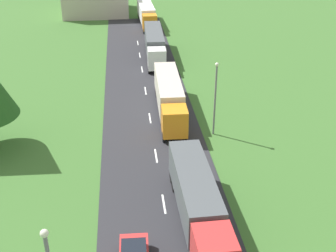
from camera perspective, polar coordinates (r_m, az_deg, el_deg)
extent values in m
cube|color=white|center=(33.86, -0.55, -10.26)|extent=(0.16, 2.40, 0.01)
cube|color=white|center=(39.70, -1.59, -3.95)|extent=(0.16, 2.40, 0.01)
cube|color=white|center=(46.49, -2.40, 1.06)|extent=(0.16, 2.40, 0.01)
cube|color=white|center=(53.34, -2.99, 4.68)|extent=(0.16, 2.40, 0.01)
cube|color=white|center=(60.39, -3.45, 7.48)|extent=(0.16, 2.40, 0.01)
cube|color=white|center=(66.27, -3.75, 9.33)|extent=(0.16, 2.40, 0.01)
cube|color=white|center=(72.33, -4.02, 10.90)|extent=(0.16, 2.40, 0.01)
cube|color=#4C5156|center=(31.88, 3.49, -8.25)|extent=(2.69, 9.65, 2.69)
cube|color=black|center=(32.81, 3.42, -10.44)|extent=(1.08, 9.14, 0.24)
cylinder|color=black|center=(35.31, 4.25, -7.55)|extent=(0.37, 1.01, 1.00)
cylinder|color=black|center=(34.99, 0.84, -7.83)|extent=(0.37, 1.01, 1.00)
cylinder|color=black|center=(36.23, 3.89, -6.51)|extent=(0.37, 1.01, 1.00)
cylinder|color=black|center=(35.93, 0.58, -6.77)|extent=(0.37, 1.01, 1.00)
cube|color=orange|center=(41.78, 0.87, 0.65)|extent=(2.50, 2.55, 2.67)
cube|color=black|center=(40.51, 1.04, 0.49)|extent=(2.10, 0.15, 1.17)
cube|color=beige|center=(47.81, 0.05, 4.78)|extent=(2.74, 10.57, 2.83)
cube|color=black|center=(48.46, 0.05, 3.02)|extent=(1.13, 10.01, 0.24)
cylinder|color=black|center=(41.97, 2.37, -1.30)|extent=(0.37, 1.01, 1.00)
cylinder|color=black|center=(41.78, -0.49, -1.42)|extent=(0.37, 1.01, 1.00)
cylinder|color=black|center=(51.46, 0.91, 4.43)|extent=(0.37, 1.01, 1.00)
cylinder|color=black|center=(51.30, -1.43, 4.35)|extent=(0.37, 1.01, 1.00)
cylinder|color=black|center=(52.62, 0.77, 4.97)|extent=(0.37, 1.01, 1.00)
cylinder|color=black|center=(52.46, -1.52, 4.89)|extent=(0.37, 1.01, 1.00)
cube|color=white|center=(58.87, -1.49, 8.90)|extent=(2.51, 2.38, 2.73)
cube|color=black|center=(57.67, -1.43, 9.01)|extent=(2.10, 0.16, 1.20)
cube|color=#4C5156|center=(65.70, -1.86, 11.27)|extent=(2.84, 11.66, 2.91)
cube|color=black|center=(66.19, -1.84, 9.89)|extent=(1.23, 11.03, 0.24)
cylinder|color=black|center=(58.84, -0.41, 7.49)|extent=(0.38, 1.01, 1.00)
cylinder|color=black|center=(58.74, -2.47, 7.43)|extent=(0.38, 1.01, 1.00)
cylinder|color=black|center=(69.59, -1.11, 10.71)|extent=(0.38, 1.01, 1.00)
cylinder|color=black|center=(69.50, -2.87, 10.66)|extent=(0.38, 1.01, 1.00)
cylinder|color=black|center=(70.91, -1.18, 11.04)|extent=(0.38, 1.01, 1.00)
cylinder|color=black|center=(70.83, -2.91, 10.99)|extent=(0.38, 1.01, 1.00)
cube|color=orange|center=(77.85, -2.43, 13.54)|extent=(2.51, 2.42, 2.64)
cube|color=black|center=(76.65, -2.36, 13.69)|extent=(2.10, 0.16, 1.16)
cube|color=white|center=(84.54, -2.93, 14.91)|extent=(2.82, 11.00, 2.72)
cube|color=black|center=(84.90, -2.91, 13.88)|extent=(1.20, 10.41, 0.24)
cylinder|color=black|center=(77.72, -1.58, 12.53)|extent=(0.38, 1.01, 1.00)
cylinder|color=black|center=(77.52, -3.16, 12.46)|extent=(0.38, 1.01, 1.00)
cylinder|color=black|center=(88.19, -2.41, 14.35)|extent=(0.38, 1.01, 1.00)
cylinder|color=black|center=(88.02, -3.81, 14.29)|extent=(0.38, 1.01, 1.00)
cylinder|color=black|center=(89.46, -2.50, 14.54)|extent=(0.38, 1.01, 1.00)
cylinder|color=black|center=(89.29, -3.88, 14.48)|extent=(0.38, 1.01, 1.00)
cylinder|color=black|center=(29.90, -6.17, -15.82)|extent=(0.24, 0.65, 0.64)
cylinder|color=black|center=(29.87, -2.81, -15.72)|extent=(0.24, 0.65, 0.64)
sphere|color=silver|center=(18.54, -16.05, -13.49)|extent=(0.36, 0.36, 0.36)
cylinder|color=slate|center=(42.06, 6.23, 3.28)|extent=(0.18, 0.18, 7.24)
sphere|color=silver|center=(40.67, 6.50, 8.09)|extent=(0.36, 0.36, 0.36)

